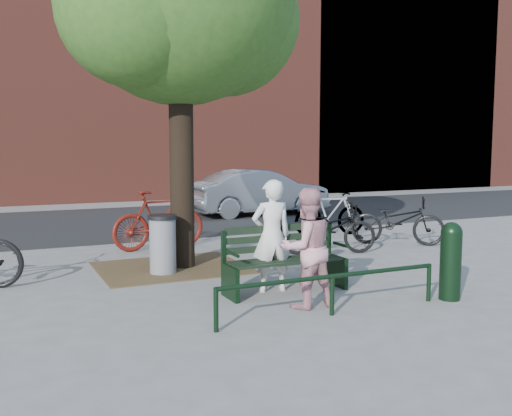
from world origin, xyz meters
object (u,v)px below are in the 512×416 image
parked_car (259,192)px  bollard (451,258)px  litter_bin (163,244)px  bicycle_c (329,229)px  person_left (272,236)px  park_bench (283,258)px  person_right (306,248)px

parked_car → bollard: bearing=169.0°
litter_bin → parked_car: bearing=53.6°
bollard → bicycle_c: size_ratio=0.57×
person_left → parked_car: bearing=-108.2°
litter_bin → parked_car: size_ratio=0.23×
park_bench → litter_bin: size_ratio=1.83×
person_left → bicycle_c: size_ratio=0.86×
park_bench → parked_car: size_ratio=0.42×
person_right → bicycle_c: bearing=-127.1°
person_right → bollard: person_right is taller
person_left → parked_car: 8.89m
bollard → parked_car: (1.67, 9.52, 0.12)m
person_right → parked_car: size_ratio=0.37×
bollard → parked_car: parked_car is taller
person_left → bollard: size_ratio=1.52×
parked_car → bicycle_c: bearing=165.9°
person_left → park_bench: bearing=160.4°
person_right → park_bench: bearing=-97.8°
person_left → parked_car: person_left is taller
person_left → litter_bin: (-1.09, 1.71, -0.31)m
person_left → bollard: bearing=150.3°
park_bench → person_left: (-0.15, 0.07, 0.31)m
person_left → bicycle_c: person_left is taller
bollard → parked_car: size_ratio=0.25×
person_right → person_left: bearing=-87.8°
park_bench → person_left: size_ratio=1.10×
person_right → bollard: bearing=164.8°
park_bench → bicycle_c: size_ratio=0.95×
person_left → bicycle_c: bearing=-131.5°
bicycle_c → parked_car: bearing=3.6°
bollard → parked_car: bearing=80.0°
park_bench → litter_bin: (-1.24, 1.78, 0.00)m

